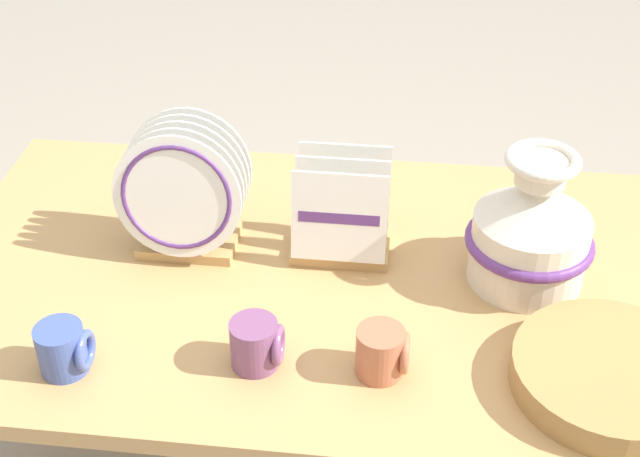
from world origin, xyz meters
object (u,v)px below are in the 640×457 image
at_px(mug_terracotta_glaze, 383,352).
at_px(wicker_charger_stack, 611,375).
at_px(mug_cobalt_glaze, 64,349).
at_px(mug_plum_glaze, 257,344).
at_px(ceramic_vase, 531,229).
at_px(dish_rack_round_plates, 183,195).
at_px(dish_rack_square_plates, 341,221).

bearing_deg(mug_terracotta_glaze, wicker_charger_stack, 1.22).
height_order(mug_cobalt_glaze, mug_plum_glaze, same).
distance_m(ceramic_vase, mug_cobalt_glaze, 0.86).
bearing_deg(dish_rack_round_plates, dish_rack_square_plates, 4.71).
relative_size(ceramic_vase, dish_rack_square_plates, 1.33).
distance_m(dish_rack_round_plates, wicker_charger_stack, 0.85).
height_order(dish_rack_square_plates, mug_plum_glaze, dish_rack_square_plates).
height_order(wicker_charger_stack, mug_plum_glaze, mug_plum_glaze).
bearing_deg(ceramic_vase, dish_rack_square_plates, 172.48).
bearing_deg(ceramic_vase, dish_rack_round_plates, 178.10).
relative_size(dish_rack_square_plates, mug_terracotta_glaze, 2.29).
bearing_deg(ceramic_vase, wicker_charger_stack, -66.62).
bearing_deg(wicker_charger_stack, ceramic_vase, 113.38).
height_order(dish_rack_round_plates, mug_terracotta_glaze, dish_rack_round_plates).
distance_m(ceramic_vase, mug_plum_glaze, 0.56).
height_order(dish_rack_round_plates, mug_plum_glaze, dish_rack_round_plates).
xyz_separation_m(dish_rack_square_plates, mug_cobalt_glaze, (-0.43, -0.39, -0.03)).
distance_m(ceramic_vase, wicker_charger_stack, 0.32).
height_order(ceramic_vase, mug_cobalt_glaze, ceramic_vase).
bearing_deg(dish_rack_square_plates, mug_cobalt_glaze, -137.91).
relative_size(dish_rack_round_plates, mug_plum_glaze, 3.04).
relative_size(dish_rack_round_plates, mug_cobalt_glaze, 3.04).
xyz_separation_m(ceramic_vase, wicker_charger_stack, (0.12, -0.28, -0.09)).
bearing_deg(ceramic_vase, mug_plum_glaze, -148.20).
xyz_separation_m(ceramic_vase, dish_rack_round_plates, (-0.67, 0.02, 0.01)).
distance_m(wicker_charger_stack, mug_plum_glaze, 0.59).
distance_m(ceramic_vase, dish_rack_square_plates, 0.37).
height_order(ceramic_vase, dish_rack_square_plates, ceramic_vase).
xyz_separation_m(dish_rack_round_plates, mug_cobalt_glaze, (-0.12, -0.36, -0.08)).
distance_m(ceramic_vase, mug_terracotta_glaze, 0.39).
bearing_deg(mug_cobalt_glaze, mug_terracotta_glaze, 5.89).
height_order(dish_rack_round_plates, dish_rack_square_plates, dish_rack_round_plates).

